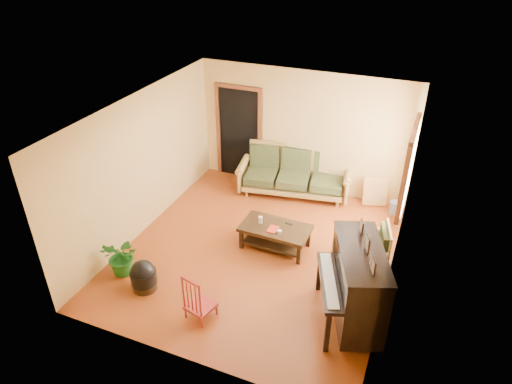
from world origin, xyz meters
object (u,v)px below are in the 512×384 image
at_px(armchair, 368,245).
at_px(footstool, 144,279).
at_px(coffee_table, 275,237).
at_px(potted_plant, 122,257).
at_px(piano, 357,286).
at_px(sofa, 294,173).
at_px(red_chair, 200,296).
at_px(ceramic_crock, 395,207).

distance_m(armchair, footstool, 3.72).
bearing_deg(armchair, coffee_table, 172.52).
bearing_deg(potted_plant, piano, 6.74).
height_order(sofa, piano, piano).
bearing_deg(potted_plant, red_chair, -12.67).
bearing_deg(ceramic_crock, potted_plant, -137.55).
relative_size(ceramic_crock, potted_plant, 0.39).
xyz_separation_m(sofa, footstool, (-1.26, -3.71, -0.30)).
xyz_separation_m(coffee_table, red_chair, (-0.43, -1.98, 0.18)).
height_order(coffee_table, armchair, armchair).
bearing_deg(piano, armchair, 72.39).
distance_m(sofa, piano, 3.65).
bearing_deg(red_chair, coffee_table, 91.78).
relative_size(coffee_table, ceramic_crock, 4.65).
height_order(sofa, armchair, sofa).
bearing_deg(ceramic_crock, armchair, -97.80).
height_order(ceramic_crock, potted_plant, potted_plant).
height_order(coffee_table, footstool, coffee_table).
bearing_deg(sofa, coffee_table, -91.41).
relative_size(armchair, piano, 0.53).
bearing_deg(armchair, potted_plant, -167.97).
relative_size(sofa, ceramic_crock, 8.85).
relative_size(red_chair, potted_plant, 1.19).
bearing_deg(footstool, sofa, 71.20).
bearing_deg(armchair, sofa, 123.17).
bearing_deg(footstool, potted_plant, 160.88).
relative_size(sofa, footstool, 5.59).
bearing_deg(sofa, ceramic_crock, -8.82).
distance_m(piano, ceramic_crock, 3.17).
relative_size(piano, ceramic_crock, 5.43).
xyz_separation_m(armchair, footstool, (-3.14, -1.98, -0.18)).
distance_m(armchair, ceramic_crock, 1.80).
height_order(coffee_table, potted_plant, potted_plant).
xyz_separation_m(armchair, piano, (0.07, -1.36, 0.25)).
distance_m(coffee_table, armchair, 1.61).
height_order(armchair, ceramic_crock, armchair).
xyz_separation_m(piano, potted_plant, (-3.73, -0.44, -0.29)).
height_order(coffee_table, ceramic_crock, coffee_table).
distance_m(coffee_table, ceramic_crock, 2.68).
distance_m(piano, red_chair, 2.26).
xyz_separation_m(piano, red_chair, (-2.09, -0.81, -0.22)).
height_order(piano, footstool, piano).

